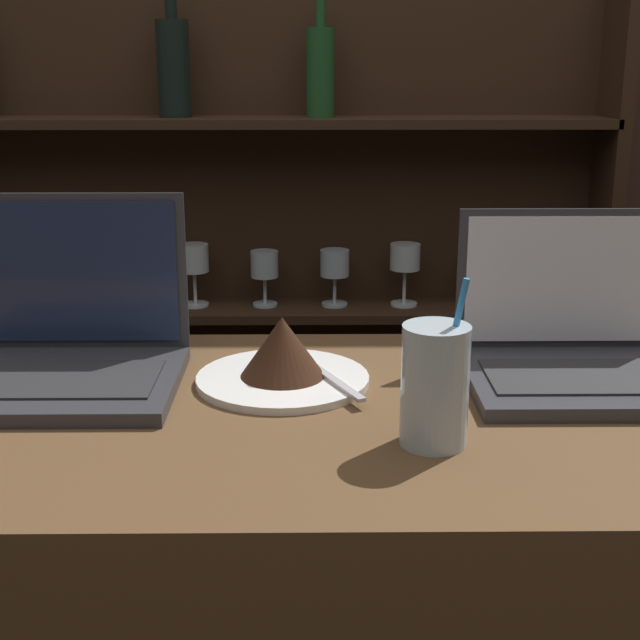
% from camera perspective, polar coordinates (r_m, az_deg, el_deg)
% --- Properties ---
extents(back_wall, '(7.00, 0.06, 2.70)m').
position_cam_1_polar(back_wall, '(2.09, -1.27, 12.74)').
color(back_wall, '#4C3328').
rests_on(back_wall, ground_plane).
extents(back_shelf, '(1.55, 0.18, 1.69)m').
position_cam_1_polar(back_shelf, '(2.10, -3.74, -0.06)').
color(back_shelf, '#332114').
rests_on(back_shelf, ground_plane).
extents(laptop_near, '(0.31, 0.25, 0.23)m').
position_cam_1_polar(laptop_near, '(1.19, -16.27, -1.48)').
color(laptop_near, '#333338').
rests_on(laptop_near, bar_counter).
extents(laptop_far, '(0.29, 0.23, 0.21)m').
position_cam_1_polar(laptop_far, '(1.19, 16.11, -1.60)').
color(laptop_far, '#333338').
rests_on(laptop_far, bar_counter).
extents(cake_plate, '(0.22, 0.22, 0.09)m').
position_cam_1_polar(cake_plate, '(1.13, -2.40, -2.47)').
color(cake_plate, white).
rests_on(cake_plate, bar_counter).
extents(water_glass, '(0.07, 0.07, 0.18)m').
position_cam_1_polar(water_glass, '(0.95, 7.36, -4.18)').
color(water_glass, silver).
rests_on(water_glass, bar_counter).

